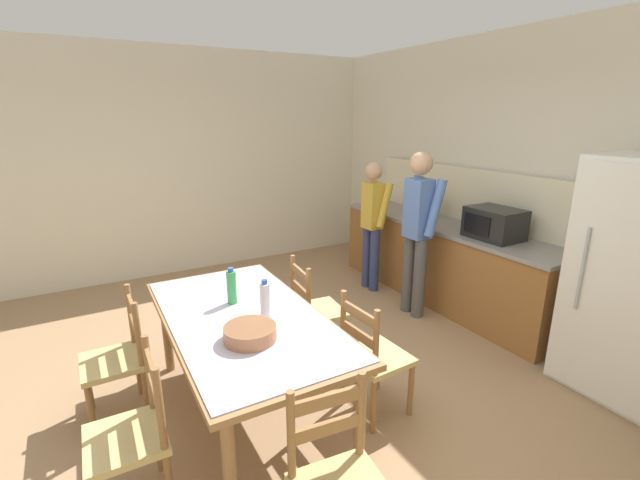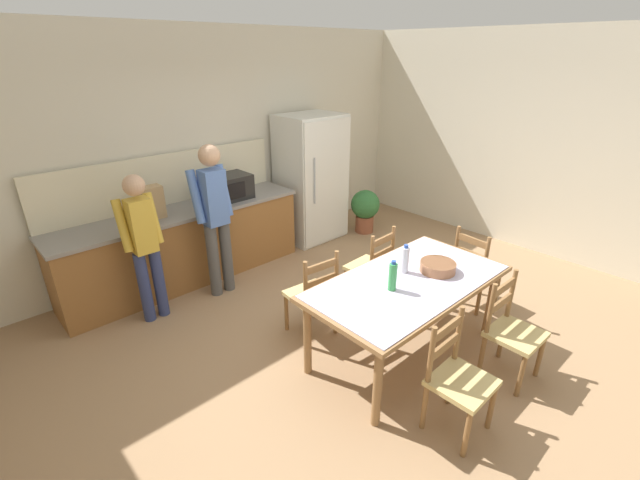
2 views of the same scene
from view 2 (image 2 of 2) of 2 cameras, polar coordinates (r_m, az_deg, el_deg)
ground_plane at (r=4.44m, az=6.01°, el=-12.11°), size 8.32×8.32×0.00m
wall_back at (r=5.79m, az=-13.86°, el=11.81°), size 6.52×0.12×2.90m
wall_right at (r=6.55m, az=26.26°, el=11.43°), size 0.12×5.20×2.90m
kitchen_counter at (r=5.40m, az=-17.52°, el=-0.69°), size 2.93×0.66×0.90m
counter_splashback at (r=5.42m, az=-19.96°, el=7.54°), size 2.89×0.03×0.60m
refrigerator at (r=6.25m, az=-1.17°, el=8.19°), size 0.88×0.73×1.81m
microwave at (r=5.46m, az=-11.99°, el=6.93°), size 0.50×0.39×0.30m
paper_bag at (r=5.04m, az=-21.53°, el=4.67°), size 0.24×0.16×0.36m
dining_table at (r=3.86m, az=11.64°, el=-6.27°), size 1.88×1.00×0.77m
bottle_near_centre at (r=3.60m, az=9.66°, el=-4.81°), size 0.07×0.07×0.27m
bottle_off_centre at (r=3.90m, az=11.27°, el=-2.57°), size 0.07×0.07×0.27m
serving_bowl at (r=4.01m, az=15.44°, el=-3.38°), size 0.32×0.32×0.09m
chair_side_near_left at (r=3.38m, az=17.87°, el=-17.20°), size 0.42×0.40×0.91m
chair_side_far_right at (r=4.70m, az=6.86°, el=-3.64°), size 0.44×0.42×0.91m
chair_side_near_right at (r=4.02m, az=24.18°, el=-11.02°), size 0.43×0.41×0.91m
chair_head_end at (r=4.93m, az=19.96°, el=-3.61°), size 0.44×0.46×0.91m
chair_side_far_left at (r=4.16m, az=-0.94°, el=-7.33°), size 0.46×0.44×0.91m
person_at_sink at (r=4.57m, az=-22.45°, el=-0.19°), size 0.39×0.27×1.56m
person_at_counter at (r=4.81m, az=-13.83°, el=3.44°), size 0.43×0.30×1.73m
potted_plant at (r=6.61m, az=6.03°, el=4.25°), size 0.44×0.44×0.67m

